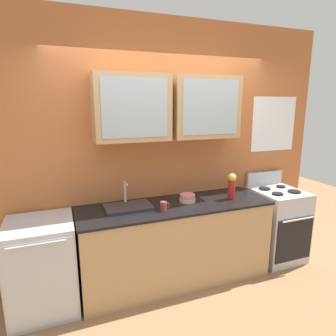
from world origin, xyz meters
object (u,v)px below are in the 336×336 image
bowl_stack (187,198)px  dishwasher (43,266)px  stove_range (276,223)px  vase (232,185)px  sink_faucet (128,206)px  cup_near_sink (164,206)px

bowl_stack → dishwasher: (-1.53, -0.04, -0.49)m
stove_range → vase: bearing=-176.4°
sink_faucet → vase: (1.18, -0.11, 0.14)m
stove_range → dishwasher: 2.78m
sink_faucet → vase: size_ratio=1.64×
bowl_stack → vase: (0.52, -0.08, 0.12)m
sink_faucet → dishwasher: (-0.86, -0.07, -0.47)m
sink_faucet → cup_near_sink: sink_faucet is taller
sink_faucet → dishwasher: bearing=-175.3°
vase → cup_near_sink: vase is taller
stove_range → cup_near_sink: size_ratio=10.41×
sink_faucet → cup_near_sink: bearing=-31.6°
stove_range → dishwasher: bearing=-179.9°
stove_range → bowl_stack: (-1.25, 0.04, 0.48)m
vase → dishwasher: (-2.05, 0.04, -0.61)m
stove_range → sink_faucet: bearing=178.0°
stove_range → sink_faucet: sink_faucet is taller
bowl_stack → sink_faucet: bearing=177.4°
stove_range → dishwasher: (-2.78, -0.00, -0.01)m
vase → cup_near_sink: (-0.86, -0.09, -0.11)m
stove_range → cup_near_sink: (-1.59, -0.13, 0.49)m
vase → stove_range: bearing=3.6°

